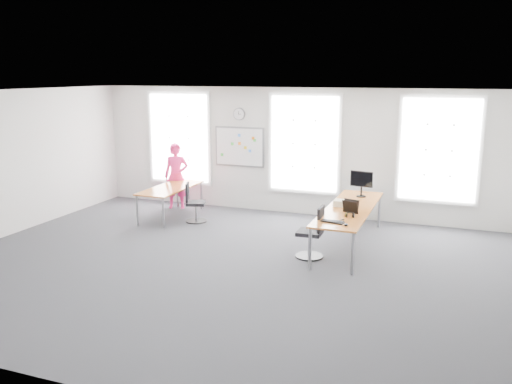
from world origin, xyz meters
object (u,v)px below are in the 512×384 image
at_px(desk_left, 171,190).
at_px(monitor, 362,182).
at_px(keyboard, 333,222).
at_px(headphones, 349,215).
at_px(chair_left, 194,205).
at_px(chair_right, 313,235).
at_px(person, 176,176).
at_px(desk_right, 349,210).

height_order(desk_left, monitor, monitor).
relative_size(desk_left, monitor, 3.59).
bearing_deg(keyboard, monitor, 99.05).
bearing_deg(headphones, monitor, 87.49).
distance_m(chair_left, keyboard, 3.98).
xyz_separation_m(desk_left, chair_left, (0.69, -0.20, -0.26)).
xyz_separation_m(chair_right, monitor, (0.53, 1.91, 0.68)).
height_order(person, keyboard, person).
xyz_separation_m(headphones, monitor, (-0.10, 1.74, 0.28)).
distance_m(chair_right, person, 4.83).
relative_size(chair_right, chair_left, 1.08).
bearing_deg(headphones, desk_right, 95.20).
bearing_deg(desk_left, monitor, 3.74).
bearing_deg(monitor, headphones, -76.14).
height_order(chair_right, headphones, chair_right).
relative_size(desk_right, desk_left, 1.63).
bearing_deg(chair_right, desk_right, 150.15).
xyz_separation_m(desk_right, chair_left, (-3.65, 0.52, -0.33)).
bearing_deg(headphones, keyboard, -121.50).
bearing_deg(keyboard, desk_right, 98.70).
height_order(desk_right, keyboard, keyboard).
height_order(headphones, monitor, monitor).
relative_size(desk_left, keyboard, 4.79).
height_order(desk_right, desk_left, desk_right).
distance_m(chair_left, person, 1.48).
bearing_deg(person, chair_right, -50.64).
bearing_deg(chair_right, headphones, 103.49).
distance_m(desk_left, chair_right, 4.19).
bearing_deg(monitor, chair_right, -94.86).
relative_size(headphones, monitor, 0.31).
bearing_deg(person, desk_left, -90.47).
bearing_deg(desk_right, keyboard, -93.35).
bearing_deg(chair_right, person, -122.02).
bearing_deg(chair_right, monitor, 162.89).
bearing_deg(desk_right, headphones, -79.14).
bearing_deg(chair_left, headphones, -129.64).
xyz_separation_m(desk_left, monitor, (4.39, 0.29, 0.45)).
height_order(chair_right, chair_left, chair_right).
relative_size(desk_right, keyboard, 7.81).
distance_m(desk_right, chair_right, 1.07).
xyz_separation_m(chair_left, keyboard, (3.58, -1.69, 0.39)).
bearing_deg(keyboard, person, 161.40).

